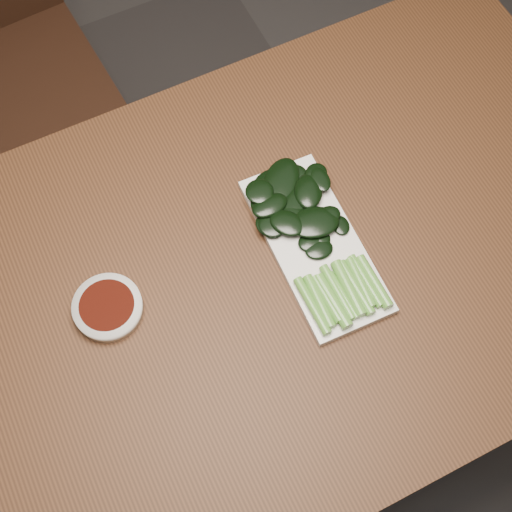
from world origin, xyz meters
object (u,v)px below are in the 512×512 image
at_px(table, 246,295).
at_px(serving_plate, 315,245).
at_px(sauce_bowl, 108,308).
at_px(gai_lan, 311,237).

xyz_separation_m(table, serving_plate, (0.13, -0.00, 0.08)).
height_order(table, sauce_bowl, sauce_bowl).
bearing_deg(sauce_bowl, gai_lan, -6.17).
relative_size(sauce_bowl, serving_plate, 0.34).
relative_size(table, gai_lan, 4.29).
bearing_deg(table, serving_plate, -0.16).
xyz_separation_m(serving_plate, gai_lan, (-0.00, 0.01, 0.02)).
distance_m(sauce_bowl, serving_plate, 0.34).
bearing_deg(table, gai_lan, 3.84).
relative_size(serving_plate, gai_lan, 0.97).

